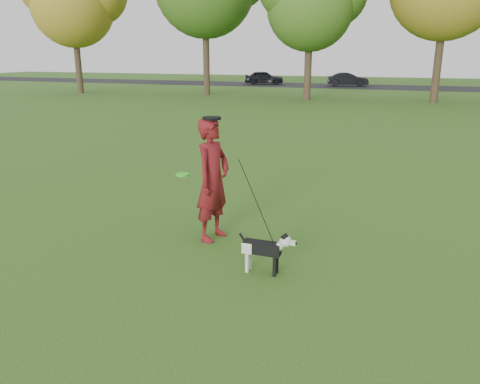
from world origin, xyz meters
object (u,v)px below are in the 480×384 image
at_px(man, 213,180).
at_px(car_left, 264,78).
at_px(dog, 266,247).
at_px(car_mid, 348,79).

relative_size(man, car_left, 0.53).
bearing_deg(dog, car_left, 106.94).
relative_size(dog, car_left, 0.22).
height_order(man, car_left, man).
bearing_deg(man, dog, -117.98).
bearing_deg(car_mid, dog, 174.02).
height_order(car_left, car_mid, car_left).
xyz_separation_m(dog, car_left, (-12.30, 40.38, 0.29)).
relative_size(car_left, car_mid, 1.02).
xyz_separation_m(car_left, car_mid, (8.27, 0.00, -0.03)).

